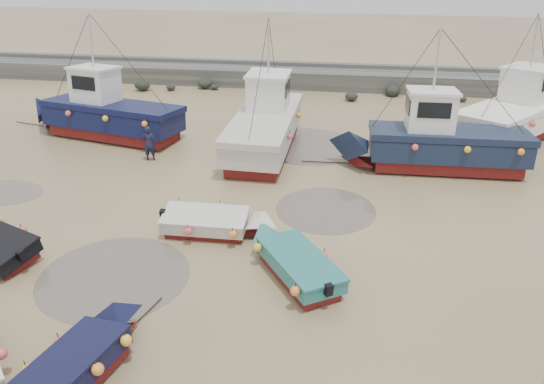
{
  "coord_description": "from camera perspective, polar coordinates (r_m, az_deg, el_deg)",
  "views": [
    {
      "loc": [
        4.92,
        -14.86,
        9.87
      ],
      "look_at": [
        2.4,
        2.15,
        1.4
      ],
      "focal_mm": 35.0,
      "sensor_mm": 36.0,
      "label": 1
    }
  ],
  "objects": [
    {
      "name": "cabin_boat_0",
      "position": [
        29.55,
        -17.82,
        8.16
      ],
      "size": [
        10.5,
        4.44,
        6.22
      ],
      "rotation": [
        0.0,
        0.0,
        1.35
      ],
      "color": "maroon",
      "rests_on": "ground"
    },
    {
      "name": "person",
      "position": [
        26.18,
        -12.91,
        3.39
      ],
      "size": [
        0.69,
        0.53,
        1.7
      ],
      "primitive_type": "imported",
      "rotation": [
        0.0,
        0.0,
        3.35
      ],
      "color": "#141832",
      "rests_on": "ground"
    },
    {
      "name": "puddle_c",
      "position": [
        25.05,
        -27.15,
        -0.04
      ],
      "size": [
        3.66,
        3.66,
        0.01
      ],
      "primitive_type": "cylinder",
      "color": "#5F564E",
      "rests_on": "ground"
    },
    {
      "name": "dinghy_1",
      "position": [
        14.16,
        -20.28,
        -16.92
      ],
      "size": [
        2.64,
        5.57,
        1.43
      ],
      "rotation": [
        0.0,
        0.0,
        -0.27
      ],
      "color": "maroon",
      "rests_on": "ground"
    },
    {
      "name": "seawall",
      "position": [
        38.3,
        0.89,
        12.26
      ],
      "size": [
        60.0,
        4.92,
        1.5
      ],
      "color": "#62625D",
      "rests_on": "ground"
    },
    {
      "name": "cabin_boat_1",
      "position": [
        26.81,
        -0.6,
        7.59
      ],
      "size": [
        3.37,
        11.32,
        6.22
      ],
      "rotation": [
        0.0,
        0.0,
        -0.02
      ],
      "color": "maroon",
      "rests_on": "ground"
    },
    {
      "name": "puddle_d",
      "position": [
        27.33,
        4.07,
        5.0
      ],
      "size": [
        5.36,
        5.36,
        0.01
      ],
      "primitive_type": "cylinder",
      "color": "#5F564E",
      "rests_on": "ground"
    },
    {
      "name": "cabin_boat_2",
      "position": [
        25.19,
        17.07,
        5.24
      ],
      "size": [
        10.18,
        3.12,
        6.22
      ],
      "rotation": [
        0.0,
        0.0,
        1.6
      ],
      "color": "maroon",
      "rests_on": "ground"
    },
    {
      "name": "cabin_boat_3",
      "position": [
        31.14,
        25.27,
        7.79
      ],
      "size": [
        8.11,
        8.88,
        6.22
      ],
      "rotation": [
        0.0,
        0.0,
        -0.72
      ],
      "color": "maroon",
      "rests_on": "ground"
    },
    {
      "name": "puddle_b",
      "position": [
        21.04,
        5.79,
        -1.87
      ],
      "size": [
        3.96,
        3.96,
        0.01
      ],
      "primitive_type": "cylinder",
      "color": "#5F564E",
      "rests_on": "ground"
    },
    {
      "name": "ground",
      "position": [
        18.5,
        -8.41,
        -6.33
      ],
      "size": [
        120.0,
        120.0,
        0.0
      ],
      "primitive_type": "plane",
      "color": "tan",
      "rests_on": "ground"
    },
    {
      "name": "dinghy_5",
      "position": [
        19.13,
        -6.1,
        -3.03
      ],
      "size": [
        5.3,
        1.91,
        1.43
      ],
      "rotation": [
        0.0,
        0.0,
        -1.56
      ],
      "color": "maroon",
      "rests_on": "ground"
    },
    {
      "name": "dinghy_2",
      "position": [
        16.92,
        2.31,
        -7.2
      ],
      "size": [
        3.74,
        4.96,
        1.43
      ],
      "rotation": [
        0.0,
        0.0,
        0.6
      ],
      "color": "maroon",
      "rests_on": "ground"
    },
    {
      "name": "puddle_a",
      "position": [
        17.81,
        -16.63,
        -8.67
      ],
      "size": [
        4.82,
        4.82,
        0.01
      ],
      "primitive_type": "cylinder",
      "color": "#5F564E",
      "rests_on": "ground"
    }
  ]
}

